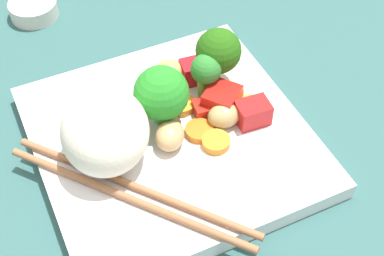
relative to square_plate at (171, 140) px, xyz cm
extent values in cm
cube|color=#305B5A|center=(0.00, 0.00, -1.93)|extent=(110.00, 110.00, 2.00)
cube|color=white|center=(0.00, 0.00, 0.00)|extent=(25.51, 25.51, 1.85)
ellipsoid|color=white|center=(6.19, 0.00, 4.40)|extent=(10.44, 11.01, 6.95)
cylinder|color=#529D45|center=(0.27, -1.88, 1.95)|extent=(2.16, 2.17, 2.08)
sphere|color=#278E28|center=(0.22, -1.82, 4.70)|extent=(5.19, 5.19, 5.19)
cylinder|color=#72AD4B|center=(-5.10, -3.17, 2.20)|extent=(1.37, 1.74, 2.71)
sphere|color=#2F8231|center=(-5.37, -3.21, 4.37)|extent=(3.06, 3.06, 3.06)
cylinder|color=#82C04C|center=(-7.22, -4.70, 2.25)|extent=(1.71, 1.61, 2.77)
sphere|color=#256013|center=(-7.35, -4.43, 4.96)|extent=(4.57, 4.57, 4.57)
cylinder|color=orange|center=(-8.68, -0.29, 1.15)|extent=(2.83, 2.83, 0.44)
cylinder|color=orange|center=(-2.44, 1.19, 1.28)|extent=(3.46, 3.46, 0.71)
cylinder|color=orange|center=(-7.50, -2.05, 1.17)|extent=(3.66, 3.66, 0.49)
cylinder|color=orange|center=(-2.42, -2.58, 1.33)|extent=(3.29, 3.29, 0.80)
cylinder|color=orange|center=(-3.18, 3.13, 1.32)|extent=(3.12, 3.12, 0.79)
cylinder|color=orange|center=(0.82, -4.35, 1.21)|extent=(3.88, 3.88, 0.57)
cube|color=red|center=(-7.72, 2.05, 2.10)|extent=(3.31, 2.63, 2.34)
cube|color=red|center=(-3.73, -0.95, 1.59)|extent=(1.75, 2.25, 1.33)
cube|color=red|center=(-5.87, -0.75, 2.12)|extent=(4.47, 4.42, 2.39)
cube|color=red|center=(-4.98, -5.68, 2.10)|extent=(2.29, 2.39, 2.35)
ellipsoid|color=tan|center=(0.59, 1.17, 2.15)|extent=(4.13, 4.27, 2.44)
ellipsoid|color=tan|center=(-2.88, -6.54, 2.18)|extent=(4.08, 3.74, 2.50)
ellipsoid|color=tan|center=(-5.11, 1.12, 2.07)|extent=(3.55, 2.92, 2.29)
ellipsoid|color=tan|center=(-0.66, -5.81, 2.06)|extent=(4.37, 4.31, 2.27)
cylinder|color=#9F6844|center=(6.49, 5.22, 1.27)|extent=(15.31, 19.10, 0.69)
cylinder|color=#9F6844|center=(5.47, 4.42, 1.27)|extent=(15.31, 19.10, 0.69)
cylinder|color=silver|center=(6.17, -26.05, 0.06)|extent=(5.76, 5.76, 1.98)
camera|label=1|loc=(13.54, 31.79, 40.86)|focal=52.05mm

